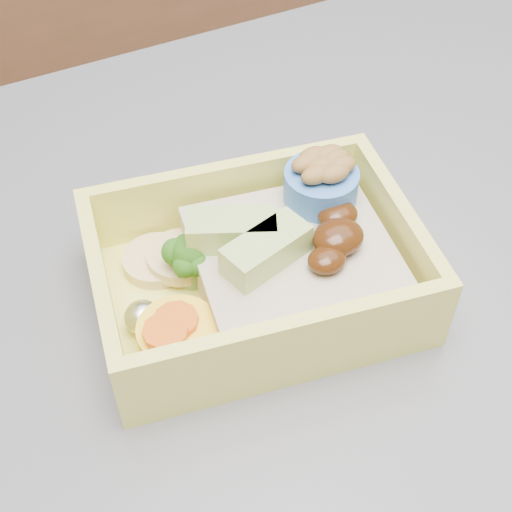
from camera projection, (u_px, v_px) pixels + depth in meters
name	position (u px, v px, depth m)	size (l,w,h in m)	color
bento_box	(265.00, 265.00, 0.41)	(0.20, 0.16, 0.07)	#EDE961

